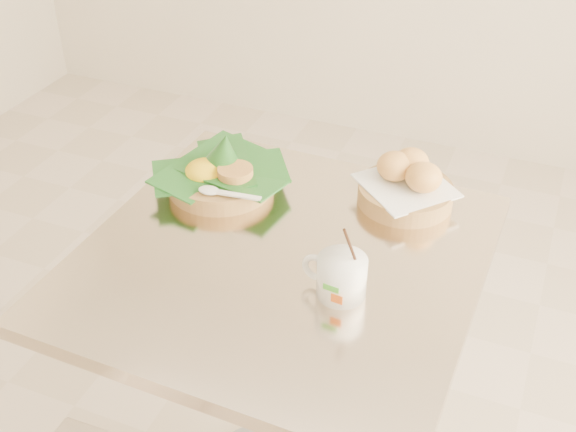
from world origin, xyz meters
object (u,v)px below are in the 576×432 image
at_px(bread_basket, 407,184).
at_px(coffee_mug, 340,275).
at_px(rice_basket, 220,173).
at_px(cafe_table, 282,342).

xyz_separation_m(bread_basket, coffee_mug, (-0.03, -0.31, -0.00)).
height_order(rice_basket, bread_basket, rice_basket).
bearing_deg(cafe_table, bread_basket, 57.33).
bearing_deg(coffee_mug, rice_basket, 146.82).
bearing_deg(rice_basket, cafe_table, -38.11).
distance_m(rice_basket, bread_basket, 0.37).
bearing_deg(coffee_mug, bread_basket, 84.47).
bearing_deg(coffee_mug, cafe_table, 155.41).
height_order(cafe_table, rice_basket, rice_basket).
relative_size(rice_basket, coffee_mug, 1.86).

